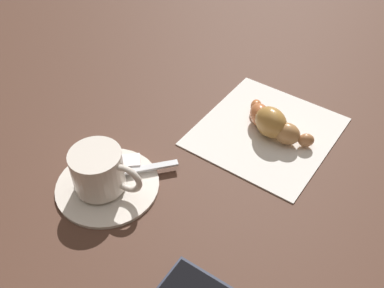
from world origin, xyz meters
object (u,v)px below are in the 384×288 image
object	(u,v)px
saucer	(107,184)
espresso_cup	(99,170)
napkin	(266,131)
croissant	(273,123)
teaspoon	(110,174)
sugar_packet	(114,163)

from	to	relation	value
saucer	espresso_cup	world-z (taller)	espresso_cup
napkin	saucer	bearing A→B (deg)	-18.76
napkin	croissant	world-z (taller)	croissant
saucer	espresso_cup	distance (m)	0.03
teaspoon	saucer	bearing A→B (deg)	31.76
espresso_cup	croissant	xyz separation A→B (m)	(-0.23, 0.08, -0.01)
croissant	sugar_packet	bearing A→B (deg)	-27.40
teaspoon	croissant	bearing A→B (deg)	157.04
saucer	teaspoon	size ratio (longest dim) A/B	1.08
saucer	croissant	xyz separation A→B (m)	(-0.22, 0.08, 0.02)
espresso_cup	sugar_packet	size ratio (longest dim) A/B	1.32
teaspoon	croissant	world-z (taller)	croissant
sugar_packet	espresso_cup	bearing A→B (deg)	67.25
napkin	sugar_packet	bearing A→B (deg)	-25.41
saucer	espresso_cup	xyz separation A→B (m)	(0.01, -0.00, 0.03)
espresso_cup	sugar_packet	bearing A→B (deg)	-150.56
saucer	espresso_cup	size ratio (longest dim) A/B	1.44
sugar_packet	croissant	distance (m)	0.22
espresso_cup	croissant	size ratio (longest dim) A/B	0.74
sugar_packet	napkin	distance (m)	0.22
saucer	croissant	world-z (taller)	croissant
saucer	teaspoon	distance (m)	0.01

